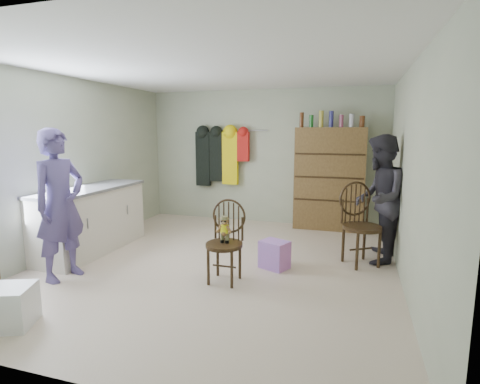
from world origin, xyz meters
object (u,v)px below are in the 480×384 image
(dresser, at_px, (329,178))
(counter, at_px, (91,219))
(chair_far, at_px, (359,220))
(chair_front, at_px, (226,237))

(dresser, bearing_deg, counter, -144.31)
(chair_far, bearing_deg, counter, 156.41)
(chair_front, xyz_separation_m, dresser, (0.97, 2.76, 0.38))
(counter, bearing_deg, chair_far, 9.24)
(counter, relative_size, dresser, 0.89)
(counter, height_order, dresser, dresser)
(counter, distance_m, chair_front, 2.28)
(chair_far, bearing_deg, dresser, 74.06)
(chair_front, xyz_separation_m, chair_far, (1.48, 1.06, 0.05))
(dresser, bearing_deg, chair_far, -73.11)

